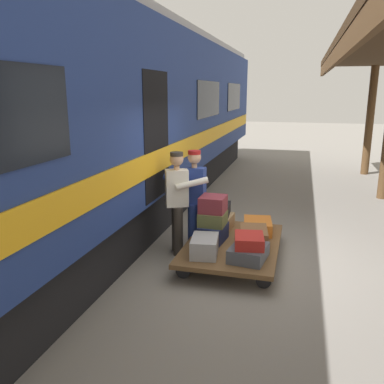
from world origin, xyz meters
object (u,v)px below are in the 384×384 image
suitcase_olive_duffel (213,218)px  porter_in_overalls (193,197)px  suitcase_brown_leather (253,237)px  suitcase_tan_vintage (220,222)px  luggage_cart (233,245)px  porter_by_door (178,199)px  suitcase_gray_aluminum (205,246)px  suitcase_orange_carryall (258,226)px  suitcase_black_hardshell (219,210)px  suitcase_burgundy_valise (213,204)px  suitcase_red_plastic (249,241)px  train_car (72,127)px  suitcase_navy_fabric (213,233)px  suitcase_slate_roller (248,253)px

suitcase_olive_duffel → porter_in_overalls: porter_in_overalls is taller
suitcase_brown_leather → suitcase_tan_vintage: (0.65, -0.60, -0.01)m
luggage_cart → porter_by_door: porter_by_door is taller
suitcase_gray_aluminum → suitcase_orange_carryall: (-0.65, -1.21, -0.03)m
suitcase_tan_vintage → porter_in_overalls: bearing=39.4°
suitcase_orange_carryall → suitcase_black_hardshell: 0.73m
suitcase_gray_aluminum → suitcase_burgundy_valise: suitcase_burgundy_valise is taller
suitcase_gray_aluminum → porter_in_overalls: size_ratio=0.33×
suitcase_olive_duffel → suitcase_red_plastic: (-0.66, 0.61, -0.09)m
suitcase_gray_aluminum → suitcase_red_plastic: (-0.65, -0.00, 0.15)m
suitcase_brown_leather → porter_in_overalls: size_ratio=0.36×
suitcase_olive_duffel → suitcase_burgundy_valise: 0.24m
suitcase_tan_vintage → suitcase_red_plastic: suitcase_red_plastic is taller
train_car → luggage_cart: bearing=-180.0°
suitcase_tan_vintage → porter_in_overalls: size_ratio=0.34×
suitcase_orange_carryall → suitcase_tan_vintage: size_ratio=1.07×
train_car → suitcase_black_hardshell: bearing=-165.2°
suitcase_gray_aluminum → suitcase_burgundy_valise: 0.79m
suitcase_navy_fabric → suitcase_olive_duffel: suitcase_olive_duffel is taller
suitcase_orange_carryall → porter_by_door: (1.25, 0.58, 0.54)m
suitcase_gray_aluminum → suitcase_slate_roller: suitcase_gray_aluminum is taller
suitcase_gray_aluminum → suitcase_tan_vintage: suitcase_gray_aluminum is taller
train_car → suitcase_tan_vintage: (-2.43, -0.60, -1.66)m
train_car → suitcase_tan_vintage: 3.01m
suitcase_red_plastic → porter_by_door: 1.44m
suitcase_navy_fabric → suitcase_red_plastic: suitcase_red_plastic is taller
suitcase_slate_roller → suitcase_black_hardshell: suitcase_black_hardshell is taller
suitcase_black_hardshell → train_car: bearing=14.8°
suitcase_slate_roller → porter_by_door: size_ratio=0.35×
suitcase_red_plastic → suitcase_tan_vintage: bearing=-61.6°
suitcase_navy_fabric → porter_by_door: (0.60, -0.02, 0.51)m
suitcase_burgundy_valise → suitcase_red_plastic: 0.97m
suitcase_tan_vintage → porter_by_door: 0.98m
porter_by_door → suitcase_olive_duffel: bearing=178.1°
suitcase_gray_aluminum → suitcase_burgundy_valise: size_ratio=1.37×
suitcase_slate_roller → porter_by_door: (1.25, -0.63, 0.54)m
suitcase_gray_aluminum → suitcase_black_hardshell: suitcase_black_hardshell is taller
luggage_cart → suitcase_orange_carryall: (-0.33, -0.60, 0.15)m
train_car → suitcase_slate_roller: (-3.08, 0.60, -1.68)m
suitcase_orange_carryall → suitcase_olive_duffel: bearing=42.3°
suitcase_gray_aluminum → suitcase_navy_fabric: size_ratio=1.09×
suitcase_orange_carryall → suitcase_tan_vintage: suitcase_tan_vintage is taller
luggage_cart → suitcase_red_plastic: 0.76m
porter_in_overalls → suitcase_burgundy_valise: bearing=148.0°
suitcase_slate_roller → suitcase_tan_vintage: size_ratio=1.03×
train_car → suitcase_orange_carryall: bearing=-168.9°
porter_by_door → suitcase_slate_roller: bearing=153.3°
suitcase_brown_leather → suitcase_olive_duffel: (0.66, -0.00, 0.24)m
suitcase_olive_duffel → porter_by_door: 0.64m
suitcase_slate_roller → suitcase_olive_duffel: (0.66, -0.61, 0.27)m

